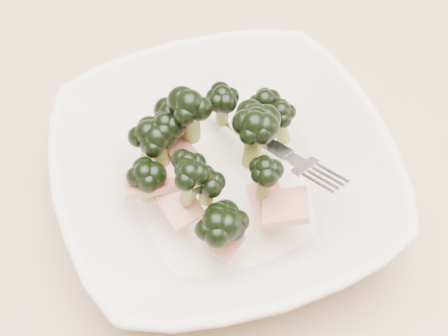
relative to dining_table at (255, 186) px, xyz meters
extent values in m
cube|color=tan|center=(0.00, 0.00, 0.08)|extent=(1.20, 0.80, 0.04)
imported|color=beige|center=(-0.05, -0.07, 0.14)|extent=(0.33, 0.33, 0.07)
cylinder|color=olive|center=(-0.09, -0.02, 0.15)|extent=(0.02, 0.02, 0.04)
ellipsoid|color=black|center=(-0.09, -0.02, 0.17)|extent=(0.04, 0.04, 0.03)
cylinder|color=olive|center=(-0.08, -0.10, 0.17)|extent=(0.02, 0.02, 0.04)
ellipsoid|color=black|center=(-0.08, -0.10, 0.19)|extent=(0.03, 0.03, 0.02)
cylinder|color=olive|center=(-0.02, -0.05, 0.17)|extent=(0.02, 0.02, 0.04)
ellipsoid|color=black|center=(-0.02, -0.05, 0.19)|extent=(0.04, 0.04, 0.03)
cylinder|color=olive|center=(-0.12, -0.07, 0.14)|extent=(0.01, 0.01, 0.03)
ellipsoid|color=black|center=(-0.12, -0.07, 0.16)|extent=(0.03, 0.03, 0.03)
cylinder|color=olive|center=(-0.11, -0.04, 0.15)|extent=(0.02, 0.02, 0.04)
ellipsoid|color=black|center=(-0.11, -0.04, 0.17)|extent=(0.04, 0.04, 0.03)
cylinder|color=olive|center=(-0.10, -0.04, 0.15)|extent=(0.02, 0.02, 0.05)
ellipsoid|color=black|center=(-0.10, -0.04, 0.18)|extent=(0.03, 0.03, 0.03)
cylinder|color=olive|center=(0.01, -0.04, 0.15)|extent=(0.02, 0.02, 0.04)
ellipsoid|color=black|center=(0.01, -0.04, 0.17)|extent=(0.03, 0.03, 0.03)
cylinder|color=olive|center=(-0.01, -0.02, 0.14)|extent=(0.02, 0.02, 0.03)
ellipsoid|color=black|center=(-0.01, -0.02, 0.16)|extent=(0.04, 0.04, 0.03)
cylinder|color=olive|center=(-0.07, -0.03, 0.17)|extent=(0.02, 0.02, 0.05)
ellipsoid|color=black|center=(-0.07, -0.03, 0.20)|extent=(0.04, 0.04, 0.03)
cylinder|color=olive|center=(-0.06, -0.13, 0.15)|extent=(0.02, 0.02, 0.03)
ellipsoid|color=black|center=(-0.06, -0.13, 0.17)|extent=(0.04, 0.04, 0.03)
cylinder|color=olive|center=(-0.07, -0.14, 0.14)|extent=(0.02, 0.02, 0.05)
ellipsoid|color=black|center=(-0.07, -0.14, 0.17)|extent=(0.04, 0.04, 0.03)
cylinder|color=olive|center=(-0.07, -0.10, 0.17)|extent=(0.02, 0.02, 0.03)
ellipsoid|color=black|center=(-0.07, -0.10, 0.18)|extent=(0.03, 0.03, 0.02)
cylinder|color=olive|center=(-0.04, -0.01, 0.15)|extent=(0.01, 0.02, 0.04)
ellipsoid|color=black|center=(-0.04, -0.01, 0.17)|extent=(0.03, 0.03, 0.03)
cylinder|color=olive|center=(-0.10, -0.05, 0.15)|extent=(0.02, 0.02, 0.04)
ellipsoid|color=black|center=(-0.10, -0.05, 0.17)|extent=(0.04, 0.04, 0.03)
cylinder|color=olive|center=(-0.02, -0.10, 0.17)|extent=(0.01, 0.01, 0.04)
ellipsoid|color=black|center=(-0.02, -0.10, 0.19)|extent=(0.03, 0.03, 0.02)
cylinder|color=olive|center=(0.00, -0.02, 0.15)|extent=(0.02, 0.02, 0.04)
ellipsoid|color=black|center=(0.00, -0.02, 0.17)|extent=(0.03, 0.03, 0.03)
cylinder|color=olive|center=(-0.03, -0.08, 0.18)|extent=(0.02, 0.02, 0.05)
ellipsoid|color=black|center=(-0.03, -0.08, 0.21)|extent=(0.04, 0.04, 0.03)
cylinder|color=olive|center=(-0.08, -0.09, 0.16)|extent=(0.01, 0.02, 0.04)
ellipsoid|color=black|center=(-0.08, -0.09, 0.19)|extent=(0.03, 0.03, 0.02)
cube|color=maroon|center=(-0.07, -0.14, 0.14)|extent=(0.04, 0.04, 0.02)
cube|color=maroon|center=(-0.02, -0.10, 0.13)|extent=(0.03, 0.04, 0.01)
cube|color=maroon|center=(-0.09, -0.02, 0.14)|extent=(0.04, 0.05, 0.01)
cube|color=maroon|center=(-0.12, -0.07, 0.15)|extent=(0.05, 0.03, 0.02)
cube|color=maroon|center=(-0.09, -0.04, 0.15)|extent=(0.04, 0.06, 0.01)
cube|color=maroon|center=(-0.01, -0.12, 0.16)|extent=(0.05, 0.04, 0.02)
cube|color=maroon|center=(-0.07, -0.12, 0.13)|extent=(0.04, 0.04, 0.02)
cube|color=maroon|center=(-0.10, -0.09, 0.14)|extent=(0.05, 0.06, 0.02)
camera|label=1|loc=(-0.11, -0.38, 0.60)|focal=50.00mm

